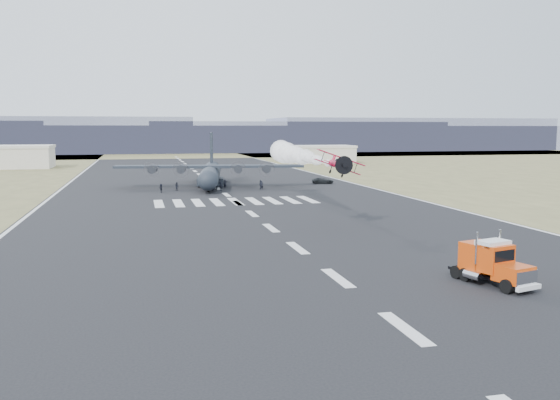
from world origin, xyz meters
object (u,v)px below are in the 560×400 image
object	(u,v)px
crew_g	(225,184)
transport_aircraft	(210,173)
hangar_right	(323,154)
crew_a	(262,185)
support_vehicle	(323,181)
crew_b	(177,186)
crew_d	(260,185)
semi_truck	(492,263)
crew_h	(216,185)
hangar_left	(9,157)
crew_e	(213,185)
crew_c	(221,186)
aerobatic_biplane	(338,164)
crew_f	(161,188)

from	to	relation	value
crew_g	transport_aircraft	bearing A→B (deg)	148.15
hangar_right	crew_a	bearing A→B (deg)	-114.68
support_vehicle	transport_aircraft	bearing A→B (deg)	104.03
transport_aircraft	crew_b	size ratio (longest dim) A/B	23.68
crew_a	crew_d	xyz separation A→B (m)	(0.12, 1.73, -0.02)
semi_truck	crew_h	world-z (taller)	semi_truck
hangar_left	crew_d	size ratio (longest dim) A/B	14.05
transport_aircraft	crew_a	size ratio (longest dim) A/B	20.89
crew_a	crew_e	bearing A→B (deg)	157.75
crew_b	hangar_right	bearing A→B (deg)	-69.86
hangar_left	transport_aircraft	xyz separation A→B (m)	(51.05, -69.18, -0.64)
semi_truck	crew_e	distance (m)	73.75
crew_c	crew_g	size ratio (longest dim) A/B	1.00
support_vehicle	crew_a	bearing A→B (deg)	135.52
aerobatic_biplane	crew_d	bearing A→B (deg)	91.15
aerobatic_biplane	crew_h	size ratio (longest dim) A/B	3.26
hangar_left	aerobatic_biplane	xyz separation A→B (m)	(59.73, -122.35, 4.10)
aerobatic_biplane	crew_a	world-z (taller)	aerobatic_biplane
crew_b	crew_c	bearing A→B (deg)	-148.17
crew_a	crew_b	xyz separation A→B (m)	(-15.70, 2.71, -0.10)
transport_aircraft	crew_h	world-z (taller)	transport_aircraft
hangar_right	crew_f	world-z (taller)	hangar_right
hangar_right	crew_d	size ratio (longest dim) A/B	11.76
hangar_left	crew_a	world-z (taller)	hangar_left
hangar_right	crew_b	xyz separation A→B (m)	(-54.03, -80.70, -2.22)
crew_c	semi_truck	bearing A→B (deg)	-45.41
hangar_right	crew_e	xyz separation A→B (m)	(-47.36, -81.57, -2.09)
transport_aircraft	crew_f	size ratio (longest dim) A/B	23.16
crew_d	crew_e	size ratio (longest dim) A/B	0.95
semi_truck	crew_h	distance (m)	74.07
crew_a	crew_d	bearing A→B (deg)	75.38
hangar_right	crew_f	bearing A→B (deg)	-124.26
support_vehicle	crew_f	bearing A→B (deg)	119.31
crew_c	crew_f	world-z (taller)	crew_c
crew_c	crew_h	xyz separation A→B (m)	(-0.51, 2.74, -0.02)
semi_truck	crew_e	xyz separation A→B (m)	(-11.91, 72.78, -0.72)
aerobatic_biplane	crew_f	xyz separation A→B (m)	(-18.78, 43.60, -6.70)
support_vehicle	crew_a	xyz separation A→B (m)	(-15.18, -9.81, 0.26)
support_vehicle	crew_h	size ratio (longest dim) A/B	2.62
hangar_right	support_vehicle	world-z (taller)	hangar_right
hangar_left	crew_e	xyz separation A→B (m)	(50.64, -76.57, -2.49)
aerobatic_biplane	crew_c	bearing A→B (deg)	101.58
crew_a	crew_e	xyz separation A→B (m)	(-9.03, 1.84, 0.03)
aerobatic_biplane	crew_d	world-z (taller)	aerobatic_biplane
semi_truck	crew_e	size ratio (longest dim) A/B	4.13
crew_b	crew_f	xyz separation A→B (m)	(-3.02, -3.05, 0.02)
support_vehicle	crew_a	world-z (taller)	crew_a
transport_aircraft	crew_e	bearing A→B (deg)	-84.63
hangar_left	crew_c	bearing A→B (deg)	-56.71
hangar_right	crew_a	distance (m)	91.82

